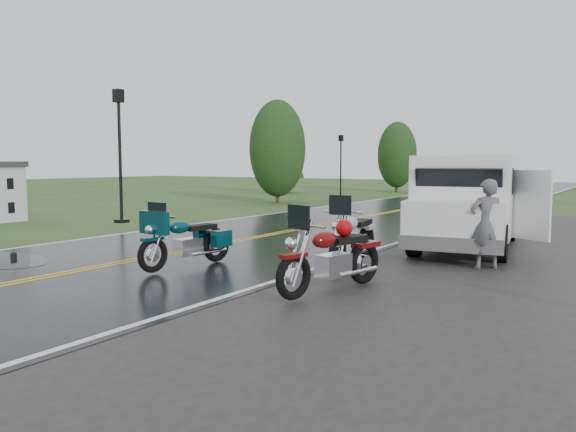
{
  "coord_description": "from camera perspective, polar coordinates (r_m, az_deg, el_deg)",
  "views": [
    {
      "loc": [
        9.36,
        -8.15,
        2.15
      ],
      "look_at": [
        2.8,
        2.0,
        1.0
      ],
      "focal_mm": 35.0,
      "sensor_mm": 36.0,
      "label": 1
    }
  ],
  "objects": [
    {
      "name": "motorcycle_red",
      "position": [
        8.51,
        0.57,
        -4.28
      ],
      "size": [
        1.35,
        2.54,
        1.43
      ],
      "primitive_type": null,
      "rotation": [
        0.0,
        0.0,
        -0.21
      ],
      "color": "#5A0A0A",
      "rests_on": "ground"
    },
    {
      "name": "road",
      "position": [
        20.53,
        5.56,
        -0.55
      ],
      "size": [
        8.0,
        100.0,
        0.04
      ],
      "primitive_type": "cube",
      "color": "black",
      "rests_on": "ground"
    },
    {
      "name": "tree_left_mid",
      "position": [
        30.09,
        -1.07,
        5.8
      ],
      "size": [
        3.01,
        3.01,
        4.7
      ],
      "primitive_type": null,
      "color": "#1E3D19",
      "rests_on": "ground"
    },
    {
      "name": "lamp_post_near_left",
      "position": [
        20.99,
        -16.7,
        5.87
      ],
      "size": [
        0.41,
        0.41,
        4.79
      ],
      "primitive_type": null,
      "color": "black",
      "rests_on": "ground"
    },
    {
      "name": "person_at_van",
      "position": [
        11.88,
        19.52,
        -0.91
      ],
      "size": [
        0.79,
        0.72,
        1.8
      ],
      "primitive_type": "imported",
      "rotation": [
        0.0,
        0.0,
        3.71
      ],
      "color": "#55545A",
      "rests_on": "ground"
    },
    {
      "name": "tree_left_far",
      "position": [
        42.48,
        11.0,
        5.41
      ],
      "size": [
        2.88,
        2.88,
        4.43
      ],
      "primitive_type": null,
      "color": "#1E3D19",
      "rests_on": "ground"
    },
    {
      "name": "van_white",
      "position": [
        12.97,
        12.81,
        1.02
      ],
      "size": [
        3.11,
        6.29,
        2.37
      ],
      "primitive_type": null,
      "rotation": [
        0.0,
        0.0,
        0.15
      ],
      "color": "white",
      "rests_on": "ground"
    },
    {
      "name": "lamp_post_far_left",
      "position": [
        34.52,
        5.38,
        5.05
      ],
      "size": [
        0.33,
        0.33,
        3.88
      ],
      "primitive_type": null,
      "color": "black",
      "rests_on": "ground"
    },
    {
      "name": "pine_left_far",
      "position": [
        40.19,
        -0.43,
        6.69
      ],
      "size": [
        2.92,
        2.92,
        6.08
      ],
      "primitive_type": null,
      "color": "#1E3D19",
      "rests_on": "ground"
    },
    {
      "name": "motorcycle_teal",
      "position": [
        10.93,
        -13.61,
        -2.47
      ],
      "size": [
        1.06,
        2.36,
        1.35
      ],
      "primitive_type": null,
      "rotation": [
        0.0,
        0.0,
        -0.1
      ],
      "color": "#05313B",
      "rests_on": "ground"
    },
    {
      "name": "ground",
      "position": [
        12.6,
        -15.89,
        -4.6
      ],
      "size": [
        120.0,
        120.0,
        0.0
      ],
      "primitive_type": "plane",
      "color": "#2D471E",
      "rests_on": "ground"
    },
    {
      "name": "motorcycle_silver",
      "position": [
        10.72,
        5.09,
        -2.22
      ],
      "size": [
        1.2,
        2.55,
        1.45
      ],
      "primitive_type": null,
      "rotation": [
        0.0,
        0.0,
        0.13
      ],
      "color": "#9D9EA4",
      "rests_on": "ground"
    }
  ]
}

